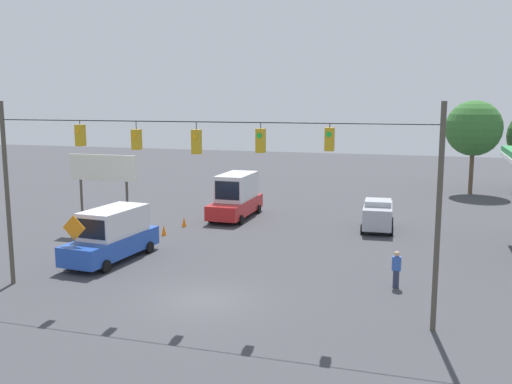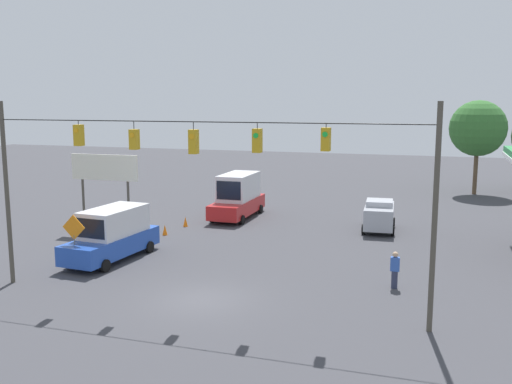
{
  "view_description": "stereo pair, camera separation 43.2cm",
  "coord_description": "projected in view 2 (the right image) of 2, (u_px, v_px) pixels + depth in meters",
  "views": [
    {
      "loc": [
        -8.93,
        21.51,
        8.37
      ],
      "look_at": [
        0.27,
        -8.46,
        3.35
      ],
      "focal_mm": 40.0,
      "sensor_mm": 36.0,
      "label": 1
    },
    {
      "loc": [
        -9.34,
        21.38,
        8.37
      ],
      "look_at": [
        0.27,
        -8.46,
        3.35
      ],
      "focal_mm": 40.0,
      "sensor_mm": 36.0,
      "label": 2
    }
  ],
  "objects": [
    {
      "name": "work_zone_sign",
      "position": [
        74.0,
        232.0,
        28.14
      ],
      "size": [
        1.27,
        0.06,
        2.84
      ],
      "color": "slate",
      "rests_on": "ground_plane"
    },
    {
      "name": "traffic_cone_second",
      "position": [
        145.0,
        240.0,
        33.21
      ],
      "size": [
        0.32,
        0.32,
        0.66
      ],
      "primitive_type": "cone",
      "color": "orange",
      "rests_on": "ground_plane"
    },
    {
      "name": "roadside_billboard",
      "position": [
        105.0,
        174.0,
        35.99
      ],
      "size": [
        4.71,
        0.16,
        5.04
      ],
      "color": "#4C473D",
      "rests_on": "ground_plane"
    },
    {
      "name": "traffic_cone_nearest",
      "position": [
        118.0,
        253.0,
        30.51
      ],
      "size": [
        0.32,
        0.32,
        0.66
      ],
      "primitive_type": "cone",
      "color": "orange",
      "rests_on": "ground_plane"
    },
    {
      "name": "overhead_signal_span",
      "position": [
        194.0,
        175.0,
        22.92
      ],
      "size": [
        18.82,
        0.38,
        8.37
      ],
      "color": "#4C473D",
      "rests_on": "ground_plane"
    },
    {
      "name": "traffic_cone_third",
      "position": [
        165.0,
        230.0,
        35.91
      ],
      "size": [
        0.32,
        0.32,
        0.66
      ],
      "primitive_type": "cone",
      "color": "orange",
      "rests_on": "ground_plane"
    },
    {
      "name": "box_truck_red_withflow_far",
      "position": [
        238.0,
        196.0,
        41.26
      ],
      "size": [
        2.46,
        6.41,
        3.17
      ],
      "color": "red",
      "rests_on": "ground_plane"
    },
    {
      "name": "ground_plane",
      "position": [
        201.0,
        300.0,
        24.24
      ],
      "size": [
        140.0,
        140.0,
        0.0
      ],
      "primitive_type": "plane",
      "color": "#3D3D42"
    },
    {
      "name": "traffic_cone_fourth",
      "position": [
        185.0,
        222.0,
        38.35
      ],
      "size": [
        0.32,
        0.32,
        0.66
      ],
      "primitive_type": "cone",
      "color": "orange",
      "rests_on": "ground_plane"
    },
    {
      "name": "tree_horizon_left",
      "position": [
        478.0,
        128.0,
        50.82
      ],
      "size": [
        4.99,
        4.99,
        8.45
      ],
      "color": "brown",
      "rests_on": "ground_plane"
    },
    {
      "name": "box_truck_blue_parked_shoulder",
      "position": [
        112.0,
        234.0,
        30.32
      ],
      "size": [
        2.74,
        6.26,
        2.75
      ],
      "color": "#234CB2",
      "rests_on": "ground_plane"
    },
    {
      "name": "sedan_silver_oncoming_far",
      "position": [
        379.0,
        215.0,
        37.03
      ],
      "size": [
        2.24,
        4.19,
        2.02
      ],
      "color": "#A8AAB2",
      "rests_on": "ground_plane"
    },
    {
      "name": "pedestrian",
      "position": [
        395.0,
        270.0,
        25.63
      ],
      "size": [
        0.4,
        0.28,
        1.7
      ],
      "color": "#2D334C",
      "rests_on": "ground_plane"
    }
  ]
}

